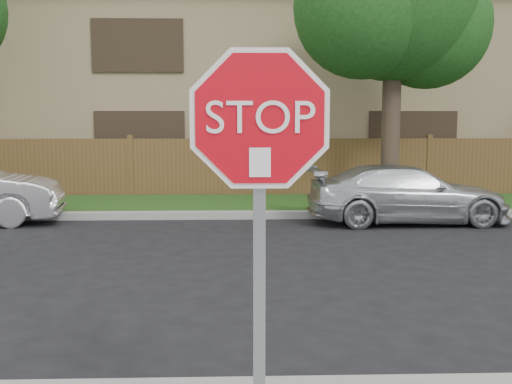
{
  "coord_description": "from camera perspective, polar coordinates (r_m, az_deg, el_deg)",
  "views": [
    {
      "loc": [
        -1.18,
        -4.56,
        2.16
      ],
      "look_at": [
        -1.07,
        -0.9,
        1.7
      ],
      "focal_mm": 42.0,
      "sensor_mm": 36.0,
      "label": 1
    }
  ],
  "objects": [
    {
      "name": "apartment_building",
      "position": [
        21.64,
        1.33,
        10.73
      ],
      "size": [
        35.2,
        9.2,
        7.2
      ],
      "color": "#9C8A61",
      "rests_on": "ground"
    },
    {
      "name": "fence",
      "position": [
        16.07,
        2.4,
        2.25
      ],
      "size": [
        70.0,
        0.12,
        1.6
      ],
      "primitive_type": "cube",
      "color": "brown",
      "rests_on": "ground"
    },
    {
      "name": "far_curb",
      "position": [
        12.94,
        3.44,
        -2.17
      ],
      "size": [
        70.0,
        0.3,
        0.15
      ],
      "primitive_type": "cube",
      "color": "gray",
      "rests_on": "ground"
    },
    {
      "name": "stop_sign",
      "position": [
        3.1,
        0.34,
        1.05
      ],
      "size": [
        1.01,
        0.13,
        2.55
      ],
      "color": "gray",
      "rests_on": "sidewalk_near"
    },
    {
      "name": "sedan_right",
      "position": [
        12.69,
        14.21,
        -0.19
      ],
      "size": [
        4.12,
        1.72,
        1.19
      ],
      "primitive_type": "imported",
      "rotation": [
        0.0,
        0.0,
        1.59
      ],
      "color": "silver",
      "rests_on": "ground"
    },
    {
      "name": "grass_strip",
      "position": [
        14.56,
        2.84,
        -1.18
      ],
      "size": [
        70.0,
        3.0,
        0.12
      ],
      "primitive_type": "cube",
      "color": "#1E4714",
      "rests_on": "ground"
    }
  ]
}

